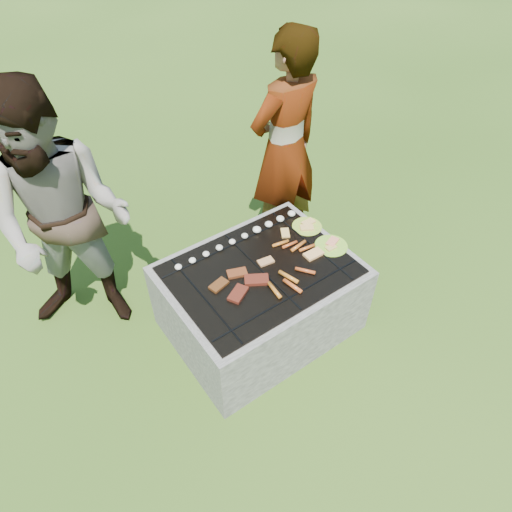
% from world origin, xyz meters
% --- Properties ---
extents(lawn, '(60.00, 60.00, 0.00)m').
position_xyz_m(lawn, '(0.00, 0.00, 0.00)').
color(lawn, '#284711').
rests_on(lawn, ground).
extents(fire_pit, '(1.30, 1.00, 0.62)m').
position_xyz_m(fire_pit, '(0.00, 0.00, 0.28)').
color(fire_pit, gray).
rests_on(fire_pit, ground).
extents(mushrooms, '(1.05, 0.06, 0.04)m').
position_xyz_m(mushrooms, '(0.12, 0.33, 0.63)').
color(mushrooms, white).
rests_on(mushrooms, fire_pit).
extents(pork_slabs, '(0.39, 0.29, 0.02)m').
position_xyz_m(pork_slabs, '(-0.19, -0.04, 0.62)').
color(pork_slabs, brown).
rests_on(pork_slabs, fire_pit).
extents(sausages, '(0.53, 0.48, 0.03)m').
position_xyz_m(sausages, '(0.19, -0.10, 0.63)').
color(sausages, '#BE5C1F').
rests_on(sausages, fire_pit).
extents(bread_on_grate, '(0.45, 0.40, 0.02)m').
position_xyz_m(bread_on_grate, '(0.30, -0.00, 0.62)').
color(bread_on_grate, tan).
rests_on(bread_on_grate, fire_pit).
extents(plate_far, '(0.25, 0.25, 0.03)m').
position_xyz_m(plate_far, '(0.56, 0.16, 0.61)').
color(plate_far, gold).
rests_on(plate_far, fire_pit).
extents(plate_near, '(0.29, 0.29, 0.03)m').
position_xyz_m(plate_near, '(0.56, -0.11, 0.61)').
color(plate_near, '#BBD232').
rests_on(plate_near, fire_pit).
extents(cook, '(0.72, 0.50, 1.89)m').
position_xyz_m(cook, '(0.76, 0.71, 0.95)').
color(cook, gray).
rests_on(cook, ground).
extents(bystander, '(1.17, 1.13, 1.90)m').
position_xyz_m(bystander, '(-0.98, 0.83, 0.95)').
color(bystander, gray).
rests_on(bystander, ground).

